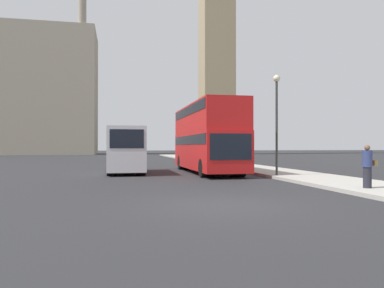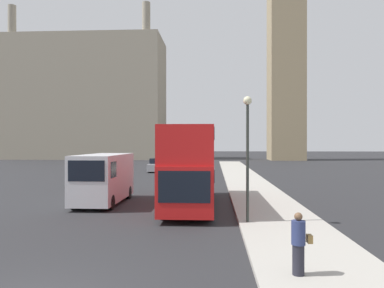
{
  "view_description": "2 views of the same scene",
  "coord_description": "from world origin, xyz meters",
  "px_view_note": "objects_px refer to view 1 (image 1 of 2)",
  "views": [
    {
      "loc": [
        -2.83,
        -10.18,
        1.65
      ],
      "look_at": [
        1.72,
        12.52,
        1.81
      ],
      "focal_mm": 35.0,
      "sensor_mm": 36.0,
      "label": 1
    },
    {
      "loc": [
        3.95,
        -7.62,
        3.45
      ],
      "look_at": [
        2.42,
        18.88,
        3.38
      ],
      "focal_mm": 35.0,
      "sensor_mm": 36.0,
      "label": 2
    }
  ],
  "objects_px": {
    "red_double_decker_bus": "(207,135)",
    "pedestrian": "(368,166)",
    "parked_sedan": "(117,154)",
    "white_van": "(126,149)",
    "street_lamp": "(277,109)"
  },
  "relations": [
    {
      "from": "red_double_decker_bus",
      "to": "pedestrian",
      "type": "relative_size",
      "value": 6.57
    },
    {
      "from": "red_double_decker_bus",
      "to": "white_van",
      "type": "bearing_deg",
      "value": 175.06
    },
    {
      "from": "red_double_decker_bus",
      "to": "pedestrian",
      "type": "height_order",
      "value": "red_double_decker_bus"
    },
    {
      "from": "pedestrian",
      "to": "street_lamp",
      "type": "relative_size",
      "value": 0.3
    },
    {
      "from": "white_van",
      "to": "street_lamp",
      "type": "height_order",
      "value": "street_lamp"
    },
    {
      "from": "pedestrian",
      "to": "parked_sedan",
      "type": "bearing_deg",
      "value": 104.11
    },
    {
      "from": "red_double_decker_bus",
      "to": "parked_sedan",
      "type": "distance_m",
      "value": 24.94
    },
    {
      "from": "white_van",
      "to": "pedestrian",
      "type": "distance_m",
      "value": 14.17
    },
    {
      "from": "red_double_decker_bus",
      "to": "street_lamp",
      "type": "height_order",
      "value": "street_lamp"
    },
    {
      "from": "pedestrian",
      "to": "white_van",
      "type": "bearing_deg",
      "value": 126.3
    },
    {
      "from": "red_double_decker_bus",
      "to": "pedestrian",
      "type": "distance_m",
      "value": 11.56
    },
    {
      "from": "white_van",
      "to": "pedestrian",
      "type": "bearing_deg",
      "value": -53.7
    },
    {
      "from": "pedestrian",
      "to": "red_double_decker_bus",
      "type": "bearing_deg",
      "value": 106.9
    },
    {
      "from": "white_van",
      "to": "parked_sedan",
      "type": "bearing_deg",
      "value": 91.14
    },
    {
      "from": "parked_sedan",
      "to": "pedestrian",
      "type": "bearing_deg",
      "value": -75.89
    }
  ]
}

